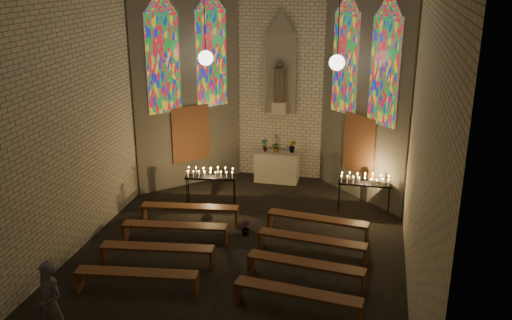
% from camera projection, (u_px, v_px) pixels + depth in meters
% --- Properties ---
extents(floor, '(12.00, 12.00, 0.00)m').
position_uv_depth(floor, '(236.00, 261.00, 13.77)').
color(floor, black).
rests_on(floor, ground).
extents(room, '(8.22, 12.43, 7.00)m').
position_uv_depth(room, '(265.00, 82.00, 15.66)').
color(room, beige).
rests_on(room, ground).
extents(altar, '(1.40, 0.60, 1.00)m').
position_uv_depth(altar, '(277.00, 167.00, 18.64)').
color(altar, beige).
rests_on(altar, ground).
extents(flower_vase_left, '(0.24, 0.18, 0.42)m').
position_uv_depth(flower_vase_left, '(265.00, 145.00, 18.51)').
color(flower_vase_left, '#4C723F').
rests_on(flower_vase_left, altar).
extents(flower_vase_center, '(0.32, 0.29, 0.34)m').
position_uv_depth(flower_vase_center, '(277.00, 147.00, 18.44)').
color(flower_vase_center, '#4C723F').
rests_on(flower_vase_center, altar).
extents(flower_vase_right, '(0.26, 0.22, 0.42)m').
position_uv_depth(flower_vase_right, '(293.00, 146.00, 18.39)').
color(flower_vase_right, '#4C723F').
rests_on(flower_vase_right, altar).
extents(aisle_flower_pot, '(0.25, 0.25, 0.40)m').
position_uv_depth(aisle_flower_pot, '(246.00, 228.00, 15.03)').
color(aisle_flower_pot, '#4C723F').
rests_on(aisle_flower_pot, ground).
extents(votive_stand_left, '(1.52, 0.59, 1.09)m').
position_uv_depth(votive_stand_left, '(210.00, 175.00, 16.70)').
color(votive_stand_left, black).
rests_on(votive_stand_left, ground).
extents(votive_stand_right, '(1.50, 0.38, 1.10)m').
position_uv_depth(votive_stand_right, '(365.00, 181.00, 16.20)').
color(votive_stand_right, black).
rests_on(votive_stand_right, ground).
extents(pew_left_0, '(2.70, 0.70, 0.51)m').
position_uv_depth(pew_left_0, '(190.00, 209.00, 15.66)').
color(pew_left_0, '#593219').
rests_on(pew_left_0, ground).
extents(pew_right_0, '(2.70, 0.70, 0.51)m').
position_uv_depth(pew_right_0, '(318.00, 221.00, 14.95)').
color(pew_right_0, '#593219').
rests_on(pew_right_0, ground).
extents(pew_left_1, '(2.70, 0.70, 0.51)m').
position_uv_depth(pew_left_1, '(175.00, 228.00, 14.55)').
color(pew_left_1, '#593219').
rests_on(pew_left_1, ground).
extents(pew_right_1, '(2.70, 0.70, 0.51)m').
position_uv_depth(pew_right_1, '(312.00, 241.00, 13.84)').
color(pew_right_1, '#593219').
rests_on(pew_right_1, ground).
extents(pew_left_2, '(2.70, 0.70, 0.51)m').
position_uv_depth(pew_left_2, '(157.00, 250.00, 13.44)').
color(pew_left_2, '#593219').
rests_on(pew_left_2, ground).
extents(pew_right_2, '(2.70, 0.70, 0.51)m').
position_uv_depth(pew_right_2, '(306.00, 266.00, 12.73)').
color(pew_right_2, '#593219').
rests_on(pew_right_2, ground).
extents(pew_left_3, '(2.70, 0.70, 0.51)m').
position_uv_depth(pew_left_3, '(137.00, 276.00, 12.34)').
color(pew_left_3, '#593219').
rests_on(pew_left_3, ground).
extents(pew_right_3, '(2.70, 0.70, 0.51)m').
position_uv_depth(pew_right_3, '(298.00, 295.00, 11.63)').
color(pew_right_3, '#593219').
rests_on(pew_right_3, ground).
extents(visitor, '(0.73, 0.60, 1.70)m').
position_uv_depth(visitor, '(50.00, 304.00, 10.55)').
color(visitor, '#555760').
rests_on(visitor, ground).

